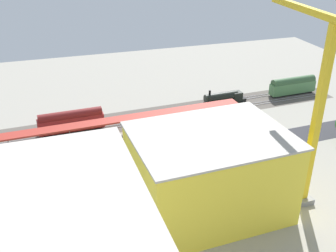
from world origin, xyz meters
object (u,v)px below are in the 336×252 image
Objects in this scene: parked_car_0 at (231,140)px; street_tree_2 at (200,150)px; parked_car_3 at (146,154)px; tower_crane at (314,96)px; street_tree_3 at (36,176)px; parked_car_6 at (43,171)px; parked_car_7 at (7,176)px; traffic_light at (164,156)px; parked_car_2 at (176,150)px; locomotive at (225,98)px; street_tree_1 at (207,146)px; street_tree_0 at (137,162)px; passenger_coach at (293,85)px; parked_car_5 at (78,166)px; parked_car_1 at (207,145)px; construction_building at (209,174)px; freight_coach_far at (71,121)px; platform_canopy_near at (126,119)px; box_truck_0 at (201,159)px; street_tree_5 at (257,134)px; parked_car_4 at (115,158)px; box_truck_2 at (190,158)px; box_truck_1 at (216,154)px.

parked_car_0 is 0.58× the size of street_tree_2.
parked_car_3 is at bearing 1.09° from parked_car_0.
street_tree_3 is (52.38, -16.89, -18.28)m from tower_crane.
parked_car_6 reaches higher than parked_car_7.
street_tree_3 is (49.05, 8.32, 3.76)m from parked_car_0.
parked_car_3 is 0.66× the size of traffic_light.
traffic_light is (5.71, 8.10, 3.74)m from parked_car_2.
locomotive is 1.97× the size of street_tree_1.
street_tree_0 is at bearing -27.68° from tower_crane.
parked_car_5 is (74.71, 25.09, -2.46)m from passenger_coach.
parked_car_6 is at bearing -0.21° from parked_car_1.
traffic_light reaches higher than parked_car_7.
construction_building reaches higher than street_tree_3.
parked_car_5 is (0.50, 19.66, -2.59)m from freight_coach_far.
box_truck_0 is at bearing 121.07° from platform_canopy_near.
parked_car_6 reaches higher than parked_car_1.
box_truck_0 is at bearing -175.44° from traffic_light.
parked_car_0 is at bearing -70.87° from street_tree_5.
parked_car_4 is (5.95, 14.42, -3.27)m from platform_canopy_near.
freight_coach_far is at bearing -91.46° from parked_car_5.
traffic_light is (21.11, 8.52, 3.71)m from parked_car_0.
freight_coach_far is 2.47× the size of street_tree_1.
passenger_coach is 74.40m from freight_coach_far.
parked_car_4 reaches higher than parked_car_1.
street_tree_3 is (25.87, 7.88, 3.75)m from parked_car_3.
locomotive is 39.28m from box_truck_2.
parked_car_6 is at bearing -13.98° from street_tree_2.
construction_building is 24.66m from tower_crane.
parked_car_7 is at bearing -0.39° from parked_car_1.
parked_car_1 is 40.85m from parked_car_6.
street_tree_0 is (62.24, 33.63, 1.29)m from passenger_coach.
construction_building reaches higher than street_tree_2.
passenger_coach reaches higher than parked_car_5.
street_tree_2 is (-27.54, 8.66, 4.11)m from parked_car_5.
tower_crane is at bearing 154.08° from parked_car_6.
parked_car_1 is at bearing -93.08° from box_truck_1.
parked_car_1 is at bearing 56.28° from locomotive.
parked_car_1 is 13.33m from street_tree_5.
box_truck_2 reaches higher than parked_car_3.
parked_car_4 is (24.04, -0.53, 0.10)m from parked_car_1.
platform_canopy_near is at bearing -61.80° from street_tree_2.
street_tree_0 is 30.31m from street_tree_5.
street_tree_0 is 6.42m from traffic_light.
platform_canopy_near is 3.77× the size of freight_coach_far.
parked_car_1 is (-18.09, 14.95, -3.37)m from platform_canopy_near.
parked_car_5 is at bearing -23.02° from traffic_light.
passenger_coach is 3.49× the size of parked_car_4.
street_tree_5 is 23.90m from traffic_light.
freight_coach_far is 0.47× the size of tower_crane.
box_truck_0 is (4.70, 7.28, 0.88)m from parked_car_1.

